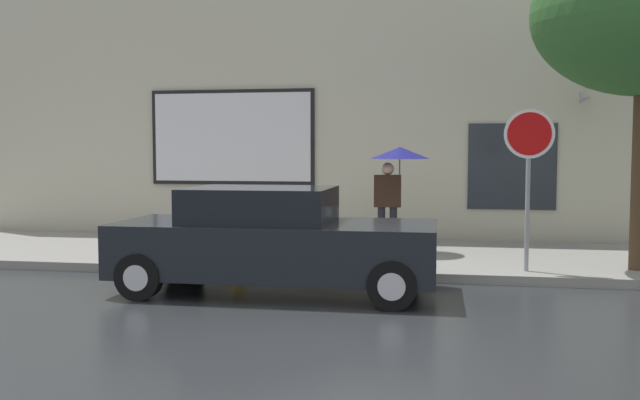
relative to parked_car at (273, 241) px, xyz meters
The scene contains 7 objects.
ground_plane 1.32m from the parked_car, ahead, with size 60.00×60.00×0.00m, color #282B2D.
sidewalk 3.29m from the parked_car, 70.11° to the left, with size 20.00×4.00×0.15m, color gray.
building_facade 6.27m from the parked_car, 79.11° to the left, with size 20.00×0.67×7.00m.
parked_car is the anchor object (origin of this frame).
fire_hydrant 2.07m from the parked_car, 120.91° to the left, with size 0.30×0.44×0.71m.
pedestrian_with_umbrella 3.69m from the parked_car, 64.25° to the left, with size 1.10×1.10×1.95m.
stop_sign 4.15m from the parked_car, 22.17° to the left, with size 0.76×0.10×2.51m.
Camera 1 is at (1.22, -9.42, 2.01)m, focal length 38.23 mm.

